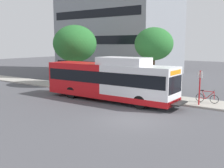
% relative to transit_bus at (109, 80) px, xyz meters
% --- Properties ---
extents(ground_plane, '(120.00, 120.00, 0.00)m').
position_rel_transit_bus_xyz_m(ground_plane, '(-3.89, 3.49, -1.70)').
color(ground_plane, '#4C4C51').
extents(sidewalk_curb, '(3.00, 56.00, 0.14)m').
position_rel_transit_bus_xyz_m(sidewalk_curb, '(3.11, 1.49, -1.63)').
color(sidewalk_curb, '#A8A399').
rests_on(sidewalk_curb, ground).
extents(transit_bus, '(2.58, 12.25, 3.65)m').
position_rel_transit_bus_xyz_m(transit_bus, '(0.00, 0.00, 0.00)').
color(transit_bus, white).
rests_on(transit_bus, ground).
extents(bus_stop_sign_pole, '(0.10, 0.36, 2.60)m').
position_rel_transit_bus_xyz_m(bus_stop_sign_pole, '(2.12, -6.79, -0.05)').
color(bus_stop_sign_pole, red).
rests_on(bus_stop_sign_pole, sidewalk_curb).
extents(bicycle_parked, '(0.52, 1.76, 1.02)m').
position_rel_transit_bus_xyz_m(bicycle_parked, '(3.22, -7.08, -1.14)').
color(bicycle_parked, black).
rests_on(bicycle_parked, sidewalk_curb).
extents(street_tree_near_stop, '(3.47, 3.47, 6.04)m').
position_rel_transit_bus_xyz_m(street_tree_near_stop, '(4.18, -1.92, 2.98)').
color(street_tree_near_stop, '#4C3823').
rests_on(street_tree_near_stop, sidewalk_curb).
extents(street_tree_mid_block, '(4.77, 4.77, 6.61)m').
position_rel_transit_bus_xyz_m(street_tree_mid_block, '(4.15, 7.65, 3.01)').
color(street_tree_mid_block, '#4C3823').
rests_on(street_tree_mid_block, sidewalk_curb).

